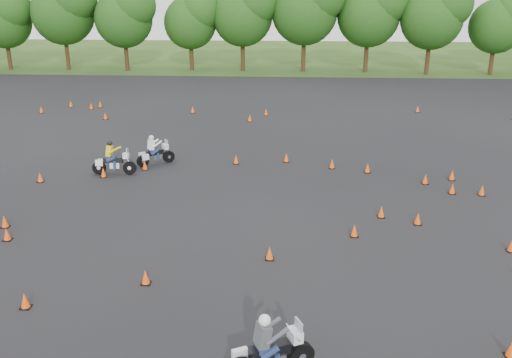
# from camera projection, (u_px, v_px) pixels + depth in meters

# --- Properties ---
(ground) EXTENTS (140.00, 140.00, 0.00)m
(ground) POSITION_uv_depth(u_px,v_px,m) (250.00, 248.00, 20.30)
(ground) COLOR #2D5119
(ground) RESTS_ON ground
(asphalt_pad) EXTENTS (62.00, 62.00, 0.00)m
(asphalt_pad) POSITION_uv_depth(u_px,v_px,m) (259.00, 189.00, 25.94)
(asphalt_pad) COLOR black
(asphalt_pad) RESTS_ON ground
(treeline) EXTENTS (86.79, 32.01, 10.49)m
(treeline) POSITION_uv_depth(u_px,v_px,m) (309.00, 29.00, 51.94)
(treeline) COLOR #1F4714
(treeline) RESTS_ON ground
(traffic_cones) EXTENTS (36.30, 32.73, 0.45)m
(traffic_cones) POSITION_uv_depth(u_px,v_px,m) (243.00, 184.00, 25.91)
(traffic_cones) COLOR #FF500A
(traffic_cones) RESTS_ON asphalt_pad
(rider_grey) EXTENTS (2.36, 1.64, 1.76)m
(rider_grey) POSITION_uv_depth(u_px,v_px,m) (271.00, 344.00, 13.55)
(rider_grey) COLOR #43464B
(rider_grey) RESTS_ON ground
(rider_yellow) EXTENTS (2.17, 0.74, 1.65)m
(rider_yellow) POSITION_uv_depth(u_px,v_px,m) (113.00, 158.00, 27.56)
(rider_yellow) COLOR gold
(rider_yellow) RESTS_ON ground
(rider_white) EXTENTS (2.02, 1.72, 1.58)m
(rider_white) POSITION_uv_depth(u_px,v_px,m) (155.00, 150.00, 29.07)
(rider_white) COLOR white
(rider_white) RESTS_ON ground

